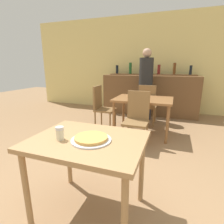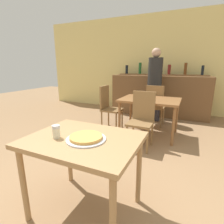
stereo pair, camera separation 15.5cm
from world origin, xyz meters
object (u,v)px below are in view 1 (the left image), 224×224
chair_far_side_back (147,103)px  pizza_tray (91,139)px  cheese_shaker (60,133)px  chair_far_side_front (137,116)px  chair_far_side_left (102,105)px  person_standing (146,82)px

chair_far_side_back → pizza_tray: bearing=89.0°
chair_far_side_back → cheese_shaker: chair_far_side_back is taller
chair_far_side_back → cheese_shaker: size_ratio=8.29×
chair_far_side_front → chair_far_side_left: bearing=147.7°
chair_far_side_front → cheese_shaker: chair_far_side_front is taller
chair_far_side_front → chair_far_side_back: same height
cheese_shaker → chair_far_side_back: bearing=83.9°
person_standing → chair_far_side_front: bearing=-85.4°
pizza_tray → person_standing: 3.22m
chair_far_side_back → cheese_shaker: bearing=83.9°
chair_far_side_front → pizza_tray: 1.65m
chair_far_side_back → pizza_tray: size_ratio=2.81×
pizza_tray → chair_far_side_left: bearing=111.0°
chair_far_side_back → person_standing: person_standing is taller
cheese_shaker → person_standing: (0.18, 3.28, 0.15)m
pizza_tray → cheese_shaker: size_ratio=2.95×
chair_far_side_front → cheese_shaker: (-0.30, -1.70, 0.28)m
pizza_tray → person_standing: size_ratio=0.19×
chair_far_side_back → person_standing: (-0.13, 0.45, 0.43)m
chair_far_side_front → chair_far_side_back: 1.13m
chair_far_side_left → pizza_tray: chair_far_side_left is taller
chair_far_side_left → cheese_shaker: chair_far_side_left is taller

